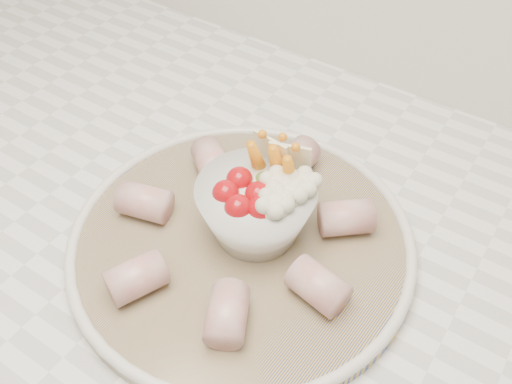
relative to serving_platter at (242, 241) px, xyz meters
The scene contains 3 objects.
serving_platter is the anchor object (origin of this frame).
veggie_bowl 0.05m from the serving_platter, 64.51° to the left, with size 0.12×0.12×0.10m.
cured_meat_rolls 0.02m from the serving_platter, 152.54° to the left, with size 0.27×0.29×0.04m.
Camera 1 is at (0.12, 1.08, 1.40)m, focal length 40.00 mm.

